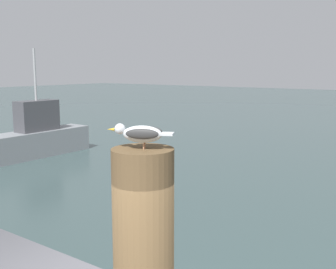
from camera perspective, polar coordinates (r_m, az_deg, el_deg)
name	(u,v)px	position (r m, az deg, el deg)	size (l,w,h in m)	color
mooring_post	(143,239)	(2.56, -3.39, -14.09)	(0.37, 0.37, 1.10)	brown
seagull	(141,133)	(2.38, -3.70, 0.17)	(0.37, 0.22, 0.14)	tan
boat_grey	(26,140)	(15.40, -18.96, -0.71)	(1.04, 5.16, 3.83)	gray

